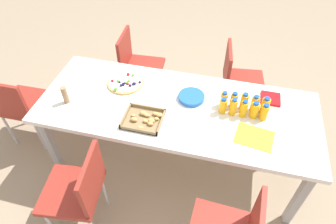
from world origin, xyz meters
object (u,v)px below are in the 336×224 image
object	(u,v)px
chair_near_left	(237,78)
juice_bottle_9	(223,106)
juice_bottle_1	(255,104)
chair_near_right	(137,63)
juice_bottle_8	(233,107)
snack_tray	(145,119)
juice_bottle_4	(224,99)
juice_bottle_5	(264,112)
party_table	(176,112)
fruit_pizza	(126,82)
chair_end	(19,104)
juice_bottle_6	(254,110)
cardboard_tube	(65,95)
paper_folder	(254,137)
juice_bottle_0	(265,105)
juice_bottle_7	(244,109)
juice_bottle_2	(244,102)
juice_bottle_3	(234,100)
napkin_stack	(271,99)
chair_far_right	(79,189)
plate_stack	(191,97)

from	to	relation	value
chair_near_left	juice_bottle_9	distance (m)	0.82
juice_bottle_1	chair_near_right	bearing A→B (deg)	-29.45
juice_bottle_8	snack_tray	world-z (taller)	juice_bottle_8
chair_near_right	chair_near_left	world-z (taller)	same
juice_bottle_4	juice_bottle_5	world-z (taller)	juice_bottle_5
party_table	fruit_pizza	bearing A→B (deg)	-18.58
chair_near_left	snack_tray	xyz separation A→B (m)	(0.64, 0.98, 0.25)
party_table	chair_end	bearing A→B (deg)	3.15
chair_near_right	juice_bottle_6	bearing A→B (deg)	54.55
juice_bottle_9	fruit_pizza	bearing A→B (deg)	-9.58
cardboard_tube	paper_folder	xyz separation A→B (m)	(-1.45, 0.01, -0.07)
chair_near_right	juice_bottle_9	distance (m)	1.24
juice_bottle_0	juice_bottle_7	bearing A→B (deg)	26.75
juice_bottle_2	snack_tray	distance (m)	0.76
juice_bottle_3	juice_bottle_7	world-z (taller)	juice_bottle_7
juice_bottle_5	paper_folder	bearing A→B (deg)	75.95
juice_bottle_4	snack_tray	bearing A→B (deg)	28.95
napkin_stack	cardboard_tube	distance (m)	1.61
chair_near_right	cardboard_tube	bearing A→B (deg)	-18.70
party_table	juice_bottle_4	size ratio (longest dim) A/B	16.18
juice_bottle_1	juice_bottle_7	xyz separation A→B (m)	(0.08, 0.08, 0.00)
chair_far_right	plate_stack	size ratio (longest dim) A/B	3.97
juice_bottle_8	chair_far_right	bearing A→B (deg)	38.32
juice_bottle_4	juice_bottle_7	bearing A→B (deg)	153.75
juice_bottle_8	fruit_pizza	size ratio (longest dim) A/B	0.50
party_table	juice_bottle_3	world-z (taller)	juice_bottle_3
juice_bottle_0	juice_bottle_5	bearing A→B (deg)	86.46
party_table	juice_bottle_3	bearing A→B (deg)	-166.48
napkin_stack	juice_bottle_4	bearing A→B (deg)	23.67
chair_far_right	napkin_stack	bearing A→B (deg)	-58.80
juice_bottle_3	chair_near_left	bearing A→B (deg)	-92.06
chair_far_right	juice_bottle_7	xyz separation A→B (m)	(-1.03, -0.75, 0.31)
juice_bottle_5	plate_stack	xyz separation A→B (m)	(0.56, -0.08, -0.05)
juice_bottle_1	juice_bottle_3	xyz separation A→B (m)	(0.16, -0.00, -0.00)
paper_folder	juice_bottle_5	bearing A→B (deg)	-104.05
juice_bottle_1	juice_bottle_8	distance (m)	0.17
juice_bottle_4	cardboard_tube	world-z (taller)	cardboard_tube
juice_bottle_0	juice_bottle_3	world-z (taller)	juice_bottle_0
juice_bottle_6	snack_tray	size ratio (longest dim) A/B	0.50
juice_bottle_6	juice_bottle_5	bearing A→B (deg)	176.96
juice_bottle_1	plate_stack	world-z (taller)	juice_bottle_1
juice_bottle_5	juice_bottle_9	distance (m)	0.30
juice_bottle_5	juice_bottle_8	size ratio (longest dim) A/B	0.94
juice_bottle_9	juice_bottle_0	bearing A→B (deg)	-165.89
party_table	juice_bottle_7	distance (m)	0.52
chair_near_right	juice_bottle_3	xyz separation A→B (m)	(-1.02, 0.66, 0.30)
party_table	snack_tray	size ratio (longest dim) A/B	7.56
chair_end	napkin_stack	bearing A→B (deg)	7.71
juice_bottle_2	juice_bottle_3	world-z (taller)	juice_bottle_2
juice_bottle_8	chair_end	bearing A→B (deg)	3.02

